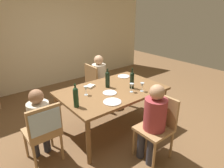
# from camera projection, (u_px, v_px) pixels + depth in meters

# --- Properties ---
(ground_plane) EXTENTS (10.00, 10.00, 0.00)m
(ground_plane) POSITION_uv_depth(u_px,v_px,m) (112.00, 127.00, 3.66)
(ground_plane) COLOR brown
(rear_room_partition) EXTENTS (6.40, 0.12, 2.70)m
(rear_room_partition) POSITION_uv_depth(u_px,v_px,m) (45.00, 35.00, 5.15)
(rear_room_partition) COLOR beige
(rear_room_partition) RESTS_ON ground_plane
(dining_table) EXTENTS (1.74, 1.11, 0.76)m
(dining_table) POSITION_uv_depth(u_px,v_px,m) (112.00, 94.00, 3.41)
(dining_table) COLOR brown
(dining_table) RESTS_ON ground_plane
(chair_left_end) EXTENTS (0.44, 0.46, 0.92)m
(chair_left_end) POSITION_uv_depth(u_px,v_px,m) (44.00, 127.00, 2.62)
(chair_left_end) COLOR #A87F51
(chair_left_end) RESTS_ON ground_plane
(chair_near) EXTENTS (0.44, 0.44, 0.92)m
(chair_near) POSITION_uv_depth(u_px,v_px,m) (158.00, 123.00, 2.83)
(chair_near) COLOR #A87F51
(chair_near) RESTS_ON ground_plane
(chair_far_right) EXTENTS (0.44, 0.44, 0.92)m
(chair_far_right) POSITION_uv_depth(u_px,v_px,m) (96.00, 82.00, 4.31)
(chair_far_right) COLOR #A87F51
(chair_far_right) RESTS_ON ground_plane
(person_woman_host) EXTENTS (0.29, 0.33, 1.09)m
(person_woman_host) POSITION_uv_depth(u_px,v_px,m) (39.00, 120.00, 2.72)
(person_woman_host) COLOR #33333D
(person_woman_host) RESTS_ON ground_plane
(person_man_bearded) EXTENTS (0.35, 0.31, 1.14)m
(person_man_bearded) POSITION_uv_depth(u_px,v_px,m) (154.00, 118.00, 2.72)
(person_man_bearded) COLOR #33333D
(person_man_bearded) RESTS_ON ground_plane
(person_man_guest) EXTENTS (0.34, 0.29, 1.11)m
(person_man_guest) POSITION_uv_depth(u_px,v_px,m) (100.00, 76.00, 4.34)
(person_man_guest) COLOR #33333D
(person_man_guest) RESTS_ON ground_plane
(wine_bottle_tall_green) EXTENTS (0.08, 0.08, 0.33)m
(wine_bottle_tall_green) POSITION_uv_depth(u_px,v_px,m) (108.00, 79.00, 3.42)
(wine_bottle_tall_green) COLOR black
(wine_bottle_tall_green) RESTS_ON dining_table
(wine_bottle_dark_red) EXTENTS (0.07, 0.07, 0.36)m
(wine_bottle_dark_red) POSITION_uv_depth(u_px,v_px,m) (132.00, 80.00, 3.38)
(wine_bottle_dark_red) COLOR black
(wine_bottle_dark_red) RESTS_ON dining_table
(wine_bottle_short_olive) EXTENTS (0.07, 0.07, 0.34)m
(wine_bottle_short_olive) POSITION_uv_depth(u_px,v_px,m) (76.00, 97.00, 2.76)
(wine_bottle_short_olive) COLOR #19381E
(wine_bottle_short_olive) RESTS_ON dining_table
(wine_glass_near_left) EXTENTS (0.07, 0.07, 0.15)m
(wine_glass_near_left) POSITION_uv_depth(u_px,v_px,m) (142.00, 85.00, 3.27)
(wine_glass_near_left) COLOR silver
(wine_glass_near_left) RESTS_ON dining_table
(wine_glass_centre) EXTENTS (0.07, 0.07, 0.15)m
(wine_glass_centre) POSITION_uv_depth(u_px,v_px,m) (86.00, 89.00, 3.14)
(wine_glass_centre) COLOR silver
(wine_glass_centre) RESTS_ON dining_table
(wine_glass_near_right) EXTENTS (0.07, 0.07, 0.15)m
(wine_glass_near_right) POSITION_uv_depth(u_px,v_px,m) (132.00, 86.00, 3.25)
(wine_glass_near_right) COLOR silver
(wine_glass_near_right) RESTS_ON dining_table
(dinner_plate_host) EXTENTS (0.27, 0.27, 0.01)m
(dinner_plate_host) POSITION_uv_depth(u_px,v_px,m) (112.00, 102.00, 2.94)
(dinner_plate_host) COLOR white
(dinner_plate_host) RESTS_ON dining_table
(dinner_plate_guest_left) EXTENTS (0.22, 0.22, 0.01)m
(dinner_plate_guest_left) POSITION_uv_depth(u_px,v_px,m) (110.00, 93.00, 3.23)
(dinner_plate_guest_left) COLOR white
(dinner_plate_guest_left) RESTS_ON dining_table
(dinner_plate_guest_right) EXTENTS (0.24, 0.24, 0.01)m
(dinner_plate_guest_right) POSITION_uv_depth(u_px,v_px,m) (124.00, 76.00, 3.97)
(dinner_plate_guest_right) COLOR white
(dinner_plate_guest_right) RESTS_ON dining_table
(folded_napkin) EXTENTS (0.19, 0.17, 0.03)m
(folded_napkin) POSITION_uv_depth(u_px,v_px,m) (90.00, 86.00, 3.47)
(folded_napkin) COLOR beige
(folded_napkin) RESTS_ON dining_table
(handbag) EXTENTS (0.14, 0.29, 0.22)m
(handbag) POSITION_uv_depth(u_px,v_px,m) (112.00, 95.00, 4.73)
(handbag) COLOR brown
(handbag) RESTS_ON ground_plane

